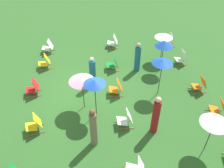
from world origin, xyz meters
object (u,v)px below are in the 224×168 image
(deckchair_2, at_px, (170,40))
(person_2, at_px, (93,73))
(deckchair_4, at_px, (33,88))
(person_3, at_px, (93,128))
(deckchair_13, at_px, (126,119))
(deckchair_1, at_px, (113,64))
(deckchair_11, at_px, (113,42))
(umbrella_0, at_px, (164,35))
(person_1, at_px, (138,58))
(umbrella_1, at_px, (163,61))
(umbrella_2, at_px, (216,121))
(deckchair_8, at_px, (200,85))
(umbrella_3, at_px, (164,44))
(umbrella_4, at_px, (82,79))
(deckchair_6, at_px, (35,124))
(deckchair_12, at_px, (48,47))
(deckchair_10, at_px, (218,108))
(deckchair_7, at_px, (117,88))
(deckchair_9, at_px, (45,62))
(deckchair_3, at_px, (181,58))
(umbrella_5, at_px, (95,82))
(person_0, at_px, (156,116))

(deckchair_2, bearing_deg, person_2, -58.17)
(deckchair_4, bearing_deg, person_3, 32.92)
(deckchair_13, distance_m, person_3, 1.65)
(deckchair_1, height_order, deckchair_11, same)
(deckchair_1, height_order, umbrella_0, umbrella_0)
(deckchair_1, height_order, person_1, person_1)
(umbrella_1, distance_m, umbrella_2, 3.52)
(deckchair_1, relative_size, person_3, 0.45)
(person_2, bearing_deg, deckchair_8, -164.73)
(umbrella_3, xyz_separation_m, person_3, (4.58, -3.83, -0.77))
(person_1, bearing_deg, umbrella_4, 4.20)
(deckchair_2, distance_m, deckchair_6, 9.76)
(deckchair_12, bearing_deg, umbrella_3, 72.75)
(deckchair_10, bearing_deg, umbrella_0, -155.28)
(deckchair_2, xyz_separation_m, umbrella_2, (7.85, -0.92, 1.24))
(deckchair_2, height_order, deckchair_12, same)
(umbrella_1, relative_size, person_3, 1.07)
(deckchair_4, bearing_deg, deckchair_7, 76.17)
(deckchair_4, height_order, deckchair_9, same)
(deckchair_3, xyz_separation_m, person_3, (5.10, -5.17, 0.52))
(deckchair_9, bearing_deg, umbrella_3, 70.28)
(umbrella_2, relative_size, umbrella_3, 0.96)
(deckchair_4, distance_m, umbrella_4, 2.94)
(deckchair_13, xyz_separation_m, umbrella_4, (-1.28, -1.73, 1.24))
(deckchair_10, bearing_deg, umbrella_2, -28.08)
(deckchair_7, relative_size, deckchair_8, 1.00)
(deckchair_10, xyz_separation_m, person_2, (-2.60, -5.37, 0.41))
(umbrella_4, bearing_deg, deckchair_12, -156.94)
(umbrella_4, bearing_deg, deckchair_6, -59.27)
(umbrella_4, relative_size, person_3, 0.93)
(deckchair_1, height_order, deckchair_2, same)
(deckchair_4, xyz_separation_m, umbrella_2, (3.92, 6.98, 1.24))
(deckchair_1, bearing_deg, deckchair_11, 176.36)
(deckchair_2, bearing_deg, umbrella_3, -29.47)
(deckchair_9, bearing_deg, deckchair_8, 58.53)
(umbrella_4, height_order, person_1, umbrella_4)
(deckchair_2, relative_size, umbrella_1, 0.42)
(deckchair_9, xyz_separation_m, deckchair_12, (-1.65, 0.00, 0.00))
(deckchair_1, bearing_deg, deckchair_4, -64.90)
(deckchair_12, xyz_separation_m, person_1, (2.41, 5.04, 0.44))
(umbrella_0, bearing_deg, deckchair_3, 63.70)
(deckchair_6, bearing_deg, umbrella_0, 110.88)
(umbrella_5, bearing_deg, umbrella_0, 135.83)
(umbrella_3, distance_m, person_2, 3.96)
(umbrella_3, height_order, person_3, person_3)
(deckchair_4, xyz_separation_m, person_1, (-1.46, 5.32, 0.44))
(deckchair_9, relative_size, deckchair_13, 1.01)
(deckchair_1, xyz_separation_m, deckchair_7, (2.09, -0.04, 0.00))
(deckchair_6, height_order, person_0, person_0)
(deckchair_8, height_order, deckchair_9, same)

